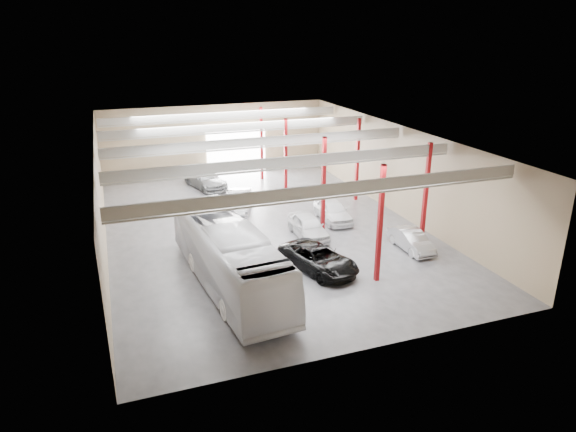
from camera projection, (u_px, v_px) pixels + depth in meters
depot_shell at (263, 162)px, 36.53m from camera, size 22.12×32.12×7.06m
coach_bus at (228, 255)px, 28.94m from camera, size 4.31×13.63×3.73m
black_sedan at (318, 259)px, 31.11m from camera, size 4.18×6.08×1.54m
car_row_a at (308, 226)px, 36.15m from camera, size 1.95×4.71×1.60m
car_row_b at (239, 201)px, 41.23m from camera, size 3.36×5.38×1.67m
car_row_c at (205, 179)px, 47.47m from camera, size 3.73×6.11×1.66m
car_right_near at (411, 240)px, 34.07m from camera, size 1.49×4.14×1.36m
car_right_far at (333, 211)px, 39.24m from camera, size 2.14×4.82×1.61m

